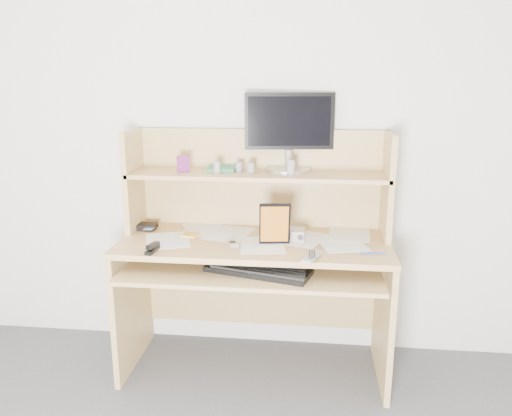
# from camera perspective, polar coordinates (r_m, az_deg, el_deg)

# --- Properties ---
(back_wall) EXTENTS (3.60, 0.04, 2.50)m
(back_wall) POSITION_cam_1_polar(r_m,az_deg,el_deg) (2.82, 0.55, 8.04)
(back_wall) COLOR silver
(back_wall) RESTS_ON floor
(desk) EXTENTS (1.40, 0.70, 1.30)m
(desk) POSITION_cam_1_polar(r_m,az_deg,el_deg) (2.70, 0.01, -4.31)
(desk) COLOR tan
(desk) RESTS_ON floor
(paper_clutter) EXTENTS (1.32, 0.54, 0.01)m
(paper_clutter) POSITION_cam_1_polar(r_m,az_deg,el_deg) (2.61, -0.19, -3.65)
(paper_clutter) COLOR silver
(paper_clutter) RESTS_ON desk
(keyboard) EXTENTS (0.54, 0.32, 0.04)m
(keyboard) POSITION_cam_1_polar(r_m,az_deg,el_deg) (2.45, 0.23, -7.01)
(keyboard) COLOR black
(keyboard) RESTS_ON desk
(tv_remote) EXTENTS (0.10, 0.17, 0.02)m
(tv_remote) POSITION_cam_1_polar(r_m,az_deg,el_deg) (2.34, 6.41, -5.56)
(tv_remote) COLOR #9E9F9A
(tv_remote) RESTS_ON paper_clutter
(flip_phone) EXTENTS (0.08, 0.10, 0.02)m
(flip_phone) POSITION_cam_1_polar(r_m,az_deg,el_deg) (2.52, -2.68, -3.99)
(flip_phone) COLOR #ADADAF
(flip_phone) RESTS_ON paper_clutter
(stapler) EXTENTS (0.04, 0.12, 0.04)m
(stapler) POSITION_cam_1_polar(r_m,az_deg,el_deg) (2.48, -11.77, -4.41)
(stapler) COLOR black
(stapler) RESTS_ON paper_clutter
(wallet) EXTENTS (0.10, 0.09, 0.03)m
(wallet) POSITION_cam_1_polar(r_m,az_deg,el_deg) (2.86, -12.32, -2.02)
(wallet) COLOR black
(wallet) RESTS_ON paper_clutter
(sticky_note_pad) EXTENTS (0.09, 0.09, 0.01)m
(sticky_note_pad) POSITION_cam_1_polar(r_m,az_deg,el_deg) (2.71, -7.51, -3.06)
(sticky_note_pad) COLOR #FFF643
(sticky_note_pad) RESTS_ON desk
(digital_camera) EXTENTS (0.09, 0.05, 0.05)m
(digital_camera) POSITION_cam_1_polar(r_m,az_deg,el_deg) (2.57, 4.58, -3.23)
(digital_camera) COLOR #ABACAE
(digital_camera) RESTS_ON paper_clutter
(game_case) EXTENTS (0.16, 0.04, 0.22)m
(game_case) POSITION_cam_1_polar(r_m,az_deg,el_deg) (2.49, 2.15, -1.81)
(game_case) COLOR black
(game_case) RESTS_ON paper_clutter
(blue_pen) EXTENTS (0.12, 0.02, 0.01)m
(blue_pen) POSITION_cam_1_polar(r_m,az_deg,el_deg) (2.45, 13.23, -5.04)
(blue_pen) COLOR blue
(blue_pen) RESTS_ON paper_clutter
(card_box) EXTENTS (0.07, 0.04, 0.09)m
(card_box) POSITION_cam_1_polar(r_m,az_deg,el_deg) (2.71, -8.33, 5.01)
(card_box) COLOR maroon
(card_box) RESTS_ON desk
(shelf_book) EXTENTS (0.16, 0.22, 0.02)m
(shelf_book) POSITION_cam_1_polar(r_m,az_deg,el_deg) (2.77, -3.91, 4.58)
(shelf_book) COLOR #388E47
(shelf_book) RESTS_ON desk
(chip_stack_a) EXTENTS (0.05, 0.05, 0.06)m
(chip_stack_a) POSITION_cam_1_polar(r_m,az_deg,el_deg) (2.66, -0.60, 4.61)
(chip_stack_a) COLOR black
(chip_stack_a) RESTS_ON desk
(chip_stack_b) EXTENTS (0.05, 0.05, 0.06)m
(chip_stack_b) POSITION_cam_1_polar(r_m,az_deg,el_deg) (2.66, -4.48, 4.63)
(chip_stack_b) COLOR white
(chip_stack_b) RESTS_ON desk
(chip_stack_c) EXTENTS (0.05, 0.05, 0.05)m
(chip_stack_c) POSITION_cam_1_polar(r_m,az_deg,el_deg) (2.70, -1.96, 4.68)
(chip_stack_c) COLOR black
(chip_stack_c) RESTS_ON desk
(chip_stack_d) EXTENTS (0.06, 0.06, 0.08)m
(chip_stack_d) POSITION_cam_1_polar(r_m,az_deg,el_deg) (2.61, 4.01, 4.67)
(chip_stack_d) COLOR white
(chip_stack_d) RESTS_ON desk
(monitor) EXTENTS (0.48, 0.24, 0.42)m
(monitor) POSITION_cam_1_polar(r_m,az_deg,el_deg) (2.72, 3.81, 8.94)
(monitor) COLOR #B7B7BC
(monitor) RESTS_ON desk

